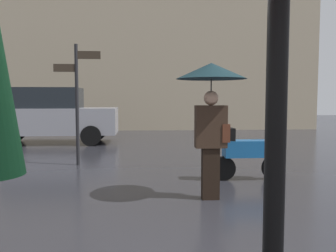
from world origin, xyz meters
name	(u,v)px	position (x,y,z in m)	size (l,w,h in m)	color
pedestrian_with_umbrella	(211,91)	(0.94, 2.85, 1.68)	(1.08, 1.08, 2.11)	black
parked_scooter	(247,151)	(1.89, 4.08, 0.56)	(1.45, 0.32, 1.23)	black
parked_car_left	(49,115)	(-3.33, 10.16, 1.00)	(4.59, 1.87, 1.95)	gray
street_signpost	(77,92)	(-1.62, 5.91, 1.72)	(1.08, 0.08, 2.83)	black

